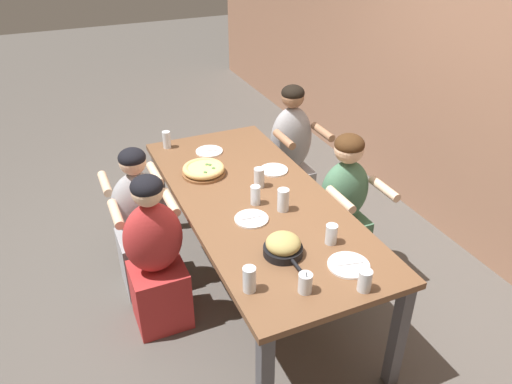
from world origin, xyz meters
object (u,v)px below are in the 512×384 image
at_px(empty_plate_a, 251,219).
at_px(diner_near_midleft, 142,228).
at_px(diner_near_center, 156,260).
at_px(diner_far_left, 291,159).
at_px(empty_plate_b, 274,170).
at_px(empty_plate_d, 209,151).
at_px(drinking_glass_b, 249,279).
at_px(drinking_glass_d, 283,200).
at_px(drinking_glass_e, 365,281).
at_px(drinking_glass_f, 331,235).
at_px(drinking_glass_c, 259,179).
at_px(diner_far_center, 343,210).
at_px(drinking_glass_a, 167,140).
at_px(skillet_bowl, 283,246).
at_px(empty_plate_c, 349,265).
at_px(drinking_glass_g, 255,196).
at_px(pizza_board_main, 204,170).
at_px(cocktail_glass_blue, 305,284).

relative_size(empty_plate_a, diner_near_midleft, 0.19).
distance_m(diner_near_center, diner_near_midleft, 0.40).
bearing_deg(diner_far_left, empty_plate_b, 52.05).
relative_size(empty_plate_d, drinking_glass_b, 1.47).
distance_m(drinking_glass_d, diner_near_center, 0.87).
bearing_deg(drinking_glass_b, empty_plate_a, 155.78).
relative_size(drinking_glass_e, diner_near_center, 0.11).
height_order(empty_plate_a, drinking_glass_f, drinking_glass_f).
relative_size(empty_plate_b, drinking_glass_c, 1.50).
bearing_deg(empty_plate_a, diner_far_center, 104.87).
distance_m(empty_plate_b, drinking_glass_a, 0.89).
xyz_separation_m(skillet_bowl, diner_far_left, (-1.41, 0.78, -0.29)).
xyz_separation_m(empty_plate_c, drinking_glass_g, (-0.76, -0.20, 0.05)).
relative_size(empty_plate_a, drinking_glass_a, 1.56).
height_order(pizza_board_main, skillet_bowl, skillet_bowl).
bearing_deg(pizza_board_main, empty_plate_c, 16.64).
height_order(drinking_glass_c, drinking_glass_f, drinking_glass_c).
xyz_separation_m(skillet_bowl, diner_far_center, (-0.59, 0.78, -0.32)).
xyz_separation_m(empty_plate_a, diner_far_center, (-0.21, 0.80, -0.27)).
bearing_deg(drinking_glass_g, empty_plate_b, 139.72).
bearing_deg(empty_plate_c, empty_plate_a, -153.95).
distance_m(empty_plate_d, diner_near_center, 1.03).
relative_size(drinking_glass_e, drinking_glass_f, 0.99).
bearing_deg(diner_far_center, empty_plate_c, 58.08).
xyz_separation_m(drinking_glass_a, drinking_glass_g, (1.02, 0.29, -0.00)).
xyz_separation_m(skillet_bowl, drinking_glass_b, (0.19, -0.28, 0.02)).
relative_size(empty_plate_a, empty_plate_d, 1.01).
distance_m(cocktail_glass_blue, drinking_glass_g, 0.84).
xyz_separation_m(empty_plate_d, drinking_glass_a, (-0.21, -0.27, 0.05)).
bearing_deg(cocktail_glass_blue, pizza_board_main, -176.89).
height_order(empty_plate_c, empty_plate_d, same).
distance_m(drinking_glass_c, diner_far_left, 0.96).
bearing_deg(empty_plate_c, diner_far_center, 148.08).
relative_size(empty_plate_a, drinking_glass_d, 1.41).
height_order(empty_plate_a, diner_near_midleft, diner_near_midleft).
relative_size(empty_plate_a, empty_plate_c, 0.92).
xyz_separation_m(empty_plate_d, diner_near_center, (0.77, -0.63, -0.28)).
bearing_deg(diner_far_left, drinking_glass_f, 71.06).
distance_m(drinking_glass_d, drinking_glass_e, 0.81).
height_order(pizza_board_main, drinking_glass_e, drinking_glass_e).
distance_m(empty_plate_a, empty_plate_d, 0.97).
distance_m(empty_plate_b, drinking_glass_b, 1.24).
height_order(empty_plate_c, diner_near_center, diner_near_center).
distance_m(pizza_board_main, drinking_glass_g, 0.53).
relative_size(pizza_board_main, drinking_glass_f, 2.58).
relative_size(empty_plate_a, diner_far_center, 0.19).
distance_m(skillet_bowl, diner_near_midleft, 1.18).
relative_size(empty_plate_c, diner_near_center, 0.20).
bearing_deg(drinking_glass_a, skillet_bowl, 8.29).
bearing_deg(skillet_bowl, empty_plate_d, 178.13).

